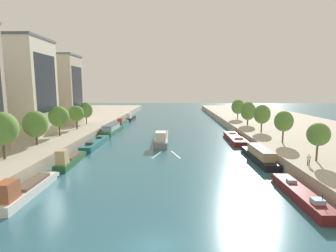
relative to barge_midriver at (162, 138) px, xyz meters
name	(u,v)px	position (x,y,z in m)	size (l,w,h in m)	color
ground_plane	(155,247)	(1.46, -42.04, -1.01)	(400.00, 400.00, 0.00)	#2D6070
quay_left	(44,128)	(-34.95, 12.96, 0.07)	(36.00, 170.00, 2.17)	#B2A893
quay_right	(296,129)	(37.87, 12.96, 0.07)	(36.00, 170.00, 2.17)	#B2A893
barge_midriver	(162,138)	(0.00, 0.00, 0.00)	(3.32, 17.86, 3.32)	gray
wake_behind_barge	(166,155)	(1.51, -12.13, -1.00)	(5.60, 5.92, 0.03)	#A0CCD6
moored_boat_left_near	(26,189)	(-14.65, -32.41, -0.09)	(2.32, 12.42, 3.15)	silver
moored_boat_left_downstream	(70,159)	(-14.59, -19.36, -0.06)	(2.29, 10.93, 3.30)	#235633
moored_boat_left_lone	(96,143)	(-14.52, -4.77, -0.37)	(2.69, 14.94, 2.34)	#23666B
moored_boat_left_upstream	(112,129)	(-14.88, 12.19, 0.11)	(3.67, 16.37, 2.67)	#235633
moored_boat_left_midway	(123,123)	(-14.83, 27.66, -0.11)	(2.14, 12.56, 2.93)	#23666B
moored_boat_left_end	(131,118)	(-14.51, 42.53, -0.10)	(2.35, 12.35, 3.12)	black
moored_boat_right_far	(300,194)	(17.81, -32.34, -0.40)	(2.22, 13.01, 2.27)	maroon
moored_boat_right_downstream	(259,155)	(18.22, -16.08, 0.05)	(2.91, 14.44, 2.54)	black
moored_boat_right_lone	(235,138)	(17.83, 1.32, -0.34)	(3.52, 15.35, 2.40)	maroon
tree_left_nearest	(2,129)	(-22.79, -23.65, 5.83)	(4.61, 4.61, 7.22)	brown
tree_left_distant	(36,124)	(-23.07, -13.64, 5.12)	(4.52, 4.52, 6.48)	brown
tree_left_second	(59,116)	(-22.74, -4.32, 5.56)	(4.42, 4.42, 6.71)	brown
tree_left_past_mid	(76,113)	(-22.50, 5.61, 5.24)	(3.83, 3.83, 6.15)	brown
tree_left_midway	(86,110)	(-23.33, 15.60, 5.26)	(3.88, 3.88, 6.42)	brown
tree_right_midway	(318,134)	(24.19, -23.52, 5.14)	(3.22, 3.22, 5.70)	brown
tree_right_by_lamp	(284,121)	(24.53, -10.37, 5.39)	(3.59, 3.59, 6.27)	brown
tree_right_nearest	(262,114)	(24.75, 3.16, 5.41)	(4.00, 4.00, 6.63)	brown
tree_right_past_mid	(248,111)	(24.50, 14.63, 5.19)	(4.30, 4.30, 6.72)	brown
tree_right_distant	(238,107)	(25.03, 29.16, 5.34)	(4.41, 4.41, 6.70)	brown
building_left_middle	(18,87)	(-31.89, -3.35, 12.02)	(13.15, 11.92, 21.69)	beige
building_left_corner	(55,90)	(-31.89, 14.54, 11.25)	(13.88, 9.73, 20.16)	#B2A38E
person_on_quay	(309,159)	(21.82, -25.91, 2.09)	(0.42, 0.38, 1.62)	#2D2D38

